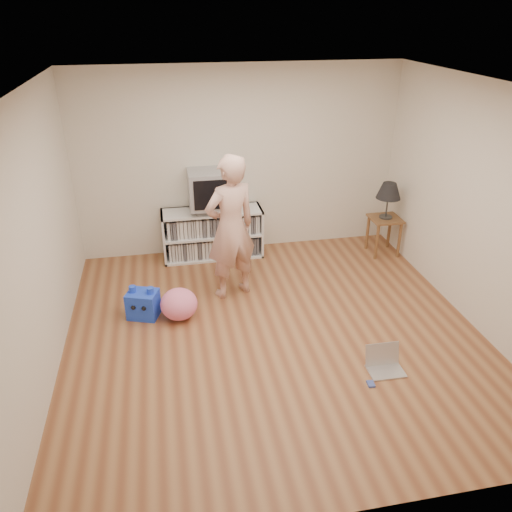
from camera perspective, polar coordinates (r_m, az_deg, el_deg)
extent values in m
plane|color=brown|center=(5.60, 2.05, -8.72)|extent=(4.50, 4.50, 0.00)
cube|color=silver|center=(7.04, -1.90, 10.70)|extent=(4.50, 0.02, 2.60)
cube|color=silver|center=(3.11, 11.87, -12.69)|extent=(4.50, 0.02, 2.60)
cube|color=silver|center=(4.99, -23.79, 1.37)|extent=(0.02, 4.50, 2.60)
cube|color=silver|center=(5.87, 24.32, 4.93)|extent=(0.02, 4.50, 2.60)
cube|color=white|center=(4.60, 2.60, 18.65)|extent=(4.50, 4.50, 0.01)
cube|color=white|center=(7.29, -5.17, 3.25)|extent=(1.40, 0.03, 0.70)
cube|color=white|center=(7.08, -10.50, 2.12)|extent=(0.03, 0.45, 0.70)
cube|color=white|center=(7.20, 0.45, 3.02)|extent=(0.03, 0.45, 0.70)
cube|color=white|center=(7.25, -4.88, 0.17)|extent=(1.40, 0.45, 0.03)
cube|color=white|center=(7.10, -4.98, 2.59)|extent=(1.34, 0.45, 0.03)
cube|color=white|center=(6.97, -5.09, 5.10)|extent=(1.40, 0.45, 0.03)
cube|color=silver|center=(7.10, -4.98, 2.59)|extent=(1.26, 0.36, 0.64)
cube|color=gray|center=(6.95, -5.11, 5.48)|extent=(0.45, 0.35, 0.07)
cube|color=#95959A|center=(6.86, -5.21, 7.70)|extent=(0.60, 0.52, 0.50)
cube|color=black|center=(6.61, -4.95, 6.97)|extent=(0.50, 0.01, 0.40)
cylinder|color=brown|center=(7.23, 13.64, 1.54)|extent=(0.04, 0.04, 0.52)
cylinder|color=brown|center=(7.37, 16.06, 1.74)|extent=(0.04, 0.04, 0.52)
cylinder|color=brown|center=(7.51, 12.63, 2.64)|extent=(0.04, 0.04, 0.52)
cylinder|color=brown|center=(7.64, 14.98, 2.81)|extent=(0.04, 0.04, 0.52)
cube|color=brown|center=(7.33, 14.57, 4.15)|extent=(0.42, 0.42, 0.03)
cylinder|color=#333333|center=(7.32, 14.59, 4.35)|extent=(0.18, 0.18, 0.02)
cylinder|color=#333333|center=(7.26, 14.75, 5.60)|extent=(0.02, 0.02, 0.32)
imported|color=#DDA997|center=(5.90, -2.90, 3.21)|extent=(0.76, 0.63, 1.78)
cube|color=silver|center=(5.22, 14.61, -12.62)|extent=(0.35, 0.25, 0.02)
cube|color=silver|center=(5.24, 14.23, -10.80)|extent=(0.35, 0.08, 0.23)
cube|color=black|center=(5.24, 14.23, -10.80)|extent=(0.31, 0.06, 0.19)
cube|color=#3F52A8|center=(5.04, 12.99, -14.06)|extent=(0.07, 0.09, 0.02)
cube|color=blue|center=(5.93, -12.77, -5.40)|extent=(0.41, 0.36, 0.32)
cylinder|color=blue|center=(5.86, -13.93, -3.68)|extent=(0.08, 0.08, 0.07)
cylinder|color=blue|center=(5.79, -11.98, -3.87)|extent=(0.08, 0.08, 0.07)
sphere|color=black|center=(5.82, -13.85, -5.75)|extent=(0.05, 0.05, 0.05)
sphere|color=black|center=(5.78, -12.70, -5.87)|extent=(0.05, 0.05, 0.05)
ellipsoid|color=pink|center=(5.81, -8.80, -5.46)|extent=(0.49, 0.49, 0.36)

